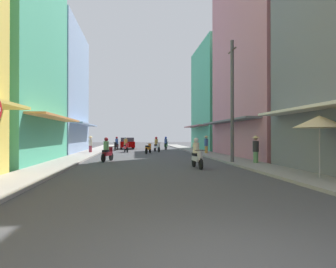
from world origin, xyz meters
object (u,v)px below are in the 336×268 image
Objects in this scene: motorbike_maroon at (107,151)px; parked_car at (127,143)px; pedestrian_foreground at (256,148)px; pedestrian_midway at (206,144)px; motorbike_green at (166,144)px; motorbike_white at (157,145)px; motorbike_red at (126,145)px; motorbike_orange at (148,148)px; vendor_umbrella at (319,122)px; pedestrian_far at (90,143)px; motorbike_black at (116,144)px; motorbike_silver at (197,155)px.

motorbike_maroon is 0.41× the size of parked_car.
pedestrian_foreground is 0.99× the size of pedestrian_midway.
motorbike_green is at bearing 107.42° from pedestrian_midway.
motorbike_green is at bearing 70.59° from motorbike_white.
pedestrian_midway is (7.30, -4.01, 0.26)m from motorbike_red.
motorbike_green is (4.61, 4.56, 0.00)m from motorbike_red.
pedestrian_foreground reaches higher than motorbike_red.
motorbike_red is at bearing 134.83° from motorbike_orange.
motorbike_orange is 2.85m from motorbike_white.
pedestrian_midway is at bearing -72.58° from motorbike_green.
pedestrian_midway is at bearing 91.34° from vendor_umbrella.
motorbike_green is 0.73× the size of vendor_umbrella.
motorbike_white is (4.09, 10.43, 0.00)m from motorbike_maroon.
pedestrian_far is at bearing 133.65° from pedestrian_foreground.
motorbike_red is 7.24m from parked_car.
vendor_umbrella is at bearing -82.62° from motorbike_green.
motorbike_white is 0.42× the size of parked_car.
motorbike_red is 1.04× the size of pedestrian_foreground.
motorbike_red is 3.07m from motorbike_orange.
motorbike_green is at bearing 70.02° from motorbike_orange.
motorbike_black is 1.01× the size of motorbike_red.
motorbike_green and motorbike_silver have the same top height.
motorbike_black is at bearing -108.43° from parked_car.
pedestrian_foreground is (7.91, -20.33, 0.22)m from parked_car.
motorbike_green is 5.40m from parked_car.
pedestrian_far is at bearing 119.70° from motorbike_silver.
pedestrian_midway is at bearing 93.36° from pedestrian_foreground.
motorbike_white reaches higher than parked_car.
motorbike_red is 15.26m from pedestrian_foreground.
motorbike_green is at bearing 69.15° from motorbike_maroon.
motorbike_maroon is at bearing -74.35° from pedestrian_far.
motorbike_silver is at bearing -60.30° from pedestrian_far.
motorbike_orange is 0.96× the size of motorbike_silver.
parked_car is (-0.08, 7.24, 0.04)m from motorbike_red.
pedestrian_foreground is (7.83, -13.09, 0.26)m from motorbike_red.
motorbike_red is 0.98× the size of motorbike_silver.
pedestrian_far is (-11.13, 11.67, -0.01)m from pedestrian_foreground.
motorbike_orange is at bearing -45.17° from motorbike_red.
motorbike_black and motorbike_silver have the same top height.
motorbike_red is 1.06× the size of pedestrian_far.
pedestrian_midway is (-0.53, 9.09, 0.01)m from pedestrian_foreground.
pedestrian_far is at bearing 166.30° from pedestrian_midway.
motorbike_green is at bearing 37.08° from pedestrian_far.
motorbike_black is 6.92m from motorbike_orange.
motorbike_green is 4.32m from motorbike_white.
pedestrian_foreground reaches higher than motorbike_silver.
pedestrian_far is at bearing 105.65° from motorbike_maroon.
motorbike_green is 18.91m from motorbike_silver.
pedestrian_far reaches higher than motorbike_red.
motorbike_red is 1.00× the size of motorbike_green.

